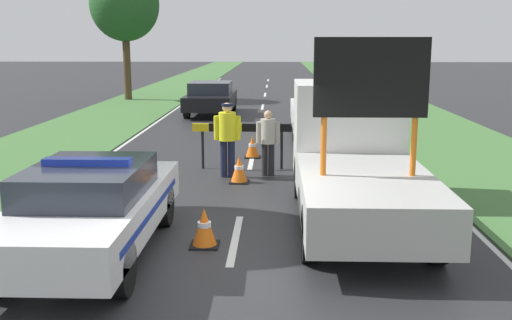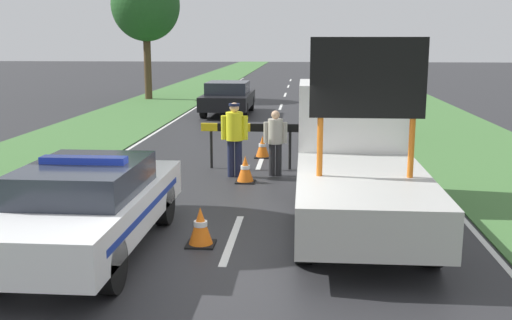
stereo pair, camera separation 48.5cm
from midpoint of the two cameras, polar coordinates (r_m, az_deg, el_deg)
The scene contains 15 objects.
ground_plane at distance 8.84m, azimuth -4.01°, elevation -9.59°, with size 160.00×160.00×0.00m, color #28282B.
lane_markings at distance 22.85m, azimuth -0.32°, elevation 3.44°, with size 8.12×55.46×0.01m.
grass_verge_left at distance 29.26m, azimuth -12.18°, elevation 4.96°, with size 4.20×120.00×0.03m.
grass_verge_right at distance 28.88m, azimuth 12.58°, elevation 4.86°, with size 4.20×120.00×0.03m.
police_car at distance 9.23m, azimuth -16.77°, elevation -4.28°, with size 1.80×4.78×1.50m.
work_truck at distance 10.90m, azimuth 8.05°, elevation 0.53°, with size 2.05×5.70×3.20m.
road_barrier at distance 14.77m, azimuth -2.28°, elevation 2.67°, with size 2.45×0.08×1.13m.
police_officer at distance 13.88m, azimuth -3.75°, elevation 2.56°, with size 0.63×0.40×1.75m.
pedestrian_civilian at distance 14.02m, azimuth 0.17°, elevation 2.14°, with size 0.56×0.35×1.55m.
traffic_cone_centre_front at distance 13.45m, azimuth -2.65°, elevation -0.90°, with size 0.44×0.44×0.61m.
traffic_cone_near_truck at distance 9.39m, azimuth -6.43°, elevation -6.40°, with size 0.44×0.44×0.61m.
traffic_cone_behind_barrier at distance 16.31m, azimuth -1.20°, elevation 1.27°, with size 0.43×0.43×0.60m.
queued_car_van_white at distance 20.25m, azimuth 5.32°, elevation 4.60°, with size 1.81×4.25×1.53m.
queued_car_sedan_black at distance 25.85m, azimuth -4.85°, elevation 5.95°, with size 1.95×4.49×1.41m.
roadside_tree_near_left at distance 32.83m, azimuth -12.84°, elevation 14.18°, with size 3.58×3.58×6.84m.
Camera 1 is at (0.64, -8.22, 3.16)m, focal length 42.00 mm.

